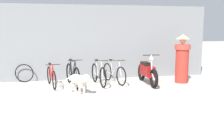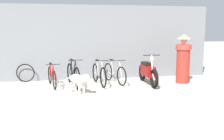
% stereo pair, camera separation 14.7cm
% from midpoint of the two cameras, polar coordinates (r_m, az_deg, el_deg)
% --- Properties ---
extents(ground_plane, '(60.00, 60.00, 0.00)m').
position_cam_midpoint_polar(ground_plane, '(6.99, -4.50, -6.98)').
color(ground_plane, '#ADA89E').
extents(shop_wall_back, '(9.94, 0.20, 2.80)m').
position_cam_midpoint_polar(shop_wall_back, '(10.06, -6.96, 5.96)').
color(shop_wall_back, slate).
rests_on(shop_wall_back, ground).
extents(bicycle_0, '(0.47, 1.61, 0.80)m').
position_cam_midpoint_polar(bicycle_0, '(8.97, -13.52, -1.45)').
color(bicycle_0, black).
rests_on(bicycle_0, ground).
extents(bicycle_1, '(0.50, 1.68, 0.92)m').
position_cam_midpoint_polar(bicycle_1, '(8.96, -9.02, -1.05)').
color(bicycle_1, black).
rests_on(bicycle_1, ground).
extents(bicycle_2, '(0.46, 1.68, 0.89)m').
position_cam_midpoint_polar(bicycle_2, '(9.05, -3.42, -0.94)').
color(bicycle_2, black).
rests_on(bicycle_2, ground).
extents(bicycle_3, '(0.58, 1.65, 0.85)m').
position_cam_midpoint_polar(bicycle_3, '(9.34, -0.03, -0.68)').
color(bicycle_3, black).
rests_on(bicycle_3, ground).
extents(motorcycle, '(0.58, 1.95, 1.07)m').
position_cam_midpoint_polar(motorcycle, '(9.19, 7.23, -0.40)').
color(motorcycle, black).
rests_on(motorcycle, ground).
extents(stray_dog, '(0.74, 1.06, 0.63)m').
position_cam_midpoint_polar(stray_dog, '(7.86, -7.71, -2.11)').
color(stray_dog, beige).
rests_on(stray_dog, ground).
extents(person_in_robes, '(0.63, 0.63, 1.73)m').
position_cam_midpoint_polar(person_in_robes, '(9.64, 14.61, 2.51)').
color(person_in_robes, '#B72D23').
rests_on(person_in_robes, ground).
extents(spare_tire_left, '(0.66, 0.13, 0.67)m').
position_cam_midpoint_polar(spare_tire_left, '(9.98, -18.97, -0.66)').
color(spare_tire_left, black).
rests_on(spare_tire_left, ground).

